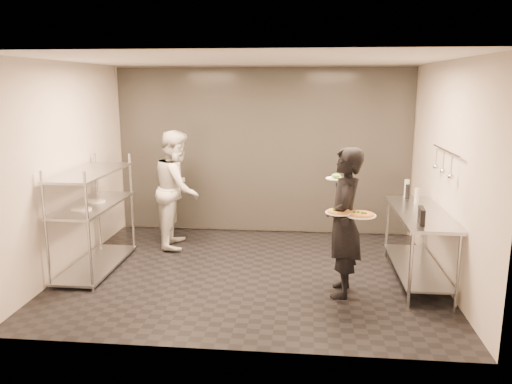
# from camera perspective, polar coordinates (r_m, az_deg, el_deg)

# --- Properties ---
(room_shell) EXTENTS (5.00, 4.00, 2.80)m
(room_shell) POSITION_cam_1_polar(r_m,az_deg,el_deg) (7.61, 0.29, 3.91)
(room_shell) COLOR black
(room_shell) RESTS_ON ground
(pass_rack) EXTENTS (0.60, 1.60, 1.50)m
(pass_rack) POSITION_cam_1_polar(r_m,az_deg,el_deg) (7.15, -18.10, -2.43)
(pass_rack) COLOR #B2B5B9
(pass_rack) RESTS_ON ground
(prep_counter) EXTENTS (0.60, 1.80, 0.92)m
(prep_counter) POSITION_cam_1_polar(r_m,az_deg,el_deg) (6.75, 18.09, -4.53)
(prep_counter) COLOR #B2B5B9
(prep_counter) RESTS_ON ground
(utensil_rail) EXTENTS (0.07, 1.20, 0.31)m
(utensil_rail) POSITION_cam_1_polar(r_m,az_deg,el_deg) (6.62, 20.71, 3.13)
(utensil_rail) COLOR #B2B5B9
(utensil_rail) RESTS_ON room_shell
(waiter) EXTENTS (0.48, 0.68, 1.79)m
(waiter) POSITION_cam_1_polar(r_m,az_deg,el_deg) (6.01, 10.01, -3.47)
(waiter) COLOR black
(waiter) RESTS_ON ground
(chef) EXTENTS (0.78, 0.95, 1.82)m
(chef) POSITION_cam_1_polar(r_m,az_deg,el_deg) (7.84, -8.97, 0.36)
(chef) COLOR silver
(chef) RESTS_ON ground
(pizza_plate_near) EXTENTS (0.30, 0.30, 0.05)m
(pizza_plate_near) POSITION_cam_1_polar(r_m,az_deg,el_deg) (5.77, 9.43, -2.24)
(pizza_plate_near) COLOR white
(pizza_plate_near) RESTS_ON waiter
(pizza_plate_far) EXTENTS (0.35, 0.35, 0.05)m
(pizza_plate_far) POSITION_cam_1_polar(r_m,az_deg,el_deg) (5.79, 11.84, -2.52)
(pizza_plate_far) COLOR white
(pizza_plate_far) RESTS_ON waiter
(salad_plate) EXTENTS (0.25, 0.25, 0.07)m
(salad_plate) POSITION_cam_1_polar(r_m,az_deg,el_deg) (6.22, 9.14, 1.71)
(salad_plate) COLOR white
(salad_plate) RESTS_ON waiter
(pos_monitor) EXTENTS (0.08, 0.27, 0.19)m
(pos_monitor) POSITION_cam_1_polar(r_m,az_deg,el_deg) (6.07, 18.39, -2.60)
(pos_monitor) COLOR black
(pos_monitor) RESTS_ON prep_counter
(bottle_green) EXTENTS (0.07, 0.07, 0.26)m
(bottle_green) POSITION_cam_1_polar(r_m,az_deg,el_deg) (7.41, 16.85, 0.38)
(bottle_green) COLOR #95A396
(bottle_green) RESTS_ON prep_counter
(bottle_clear) EXTENTS (0.06, 0.06, 0.22)m
(bottle_clear) POSITION_cam_1_polar(r_m,az_deg,el_deg) (7.04, 17.90, -0.45)
(bottle_clear) COLOR #95A396
(bottle_clear) RESTS_ON prep_counter
(bottle_dark) EXTENTS (0.06, 0.06, 0.21)m
(bottle_dark) POSITION_cam_1_polar(r_m,az_deg,el_deg) (7.30, 16.93, 0.02)
(bottle_dark) COLOR black
(bottle_dark) RESTS_ON prep_counter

